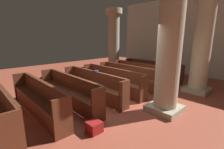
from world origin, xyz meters
TOP-DOWN VIEW (x-y plane):
  - ground_plane at (0.00, 0.00)m, footprint 19.20×19.20m
  - back_wall at (0.00, 6.08)m, footprint 10.00×0.16m
  - pew_row_0 at (-1.06, 3.60)m, footprint 3.29×0.46m
  - pew_row_1 at (-1.06, 2.63)m, footprint 3.29×0.46m
  - pew_row_2 at (-1.06, 1.65)m, footprint 3.29×0.47m
  - pew_row_3 at (-1.06, 0.68)m, footprint 3.29×0.46m
  - pew_row_4 at (-1.06, -0.30)m, footprint 3.29×0.46m
  - pew_row_5 at (-1.06, -1.27)m, footprint 3.29×0.47m
  - pew_row_6 at (-1.06, -2.24)m, footprint 3.29×0.46m
  - pillar_aisle_side at (1.41, 3.12)m, footprint 0.97×0.97m
  - pillar_far_side at (-3.48, 3.11)m, footprint 0.97×0.97m
  - pillar_aisle_rear at (1.41, 0.54)m, footprint 0.97×0.97m
  - lectern at (-0.59, 4.73)m, footprint 0.48×0.45m
  - hymn_book at (-1.07, -0.11)m, footprint 0.13×0.19m
  - kneeler_box_red at (0.83, -1.65)m, footprint 0.32×0.31m

SIDE VIEW (x-z plane):
  - ground_plane at x=0.00m, z-range 0.00..0.00m
  - kneeler_box_red at x=0.83m, z-range 0.00..0.26m
  - lectern at x=-0.59m, z-range -0.09..0.99m
  - pew_row_0 at x=-1.06m, z-range 0.04..0.97m
  - pew_row_1 at x=-1.06m, z-range 0.04..0.97m
  - pew_row_2 at x=-1.06m, z-range 0.04..0.97m
  - pew_row_3 at x=-1.06m, z-range 0.04..0.97m
  - pew_row_4 at x=-1.06m, z-range 0.04..0.97m
  - pew_row_5 at x=-1.06m, z-range 0.04..0.97m
  - pew_row_6 at x=-1.06m, z-range 0.04..0.97m
  - hymn_book at x=-1.07m, z-range 0.93..0.97m
  - pillar_aisle_rear at x=1.41m, z-range 0.07..3.86m
  - pillar_aisle_side at x=1.41m, z-range 0.07..3.86m
  - pillar_far_side at x=-3.48m, z-range 0.07..3.86m
  - back_wall at x=0.00m, z-range 0.00..4.50m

